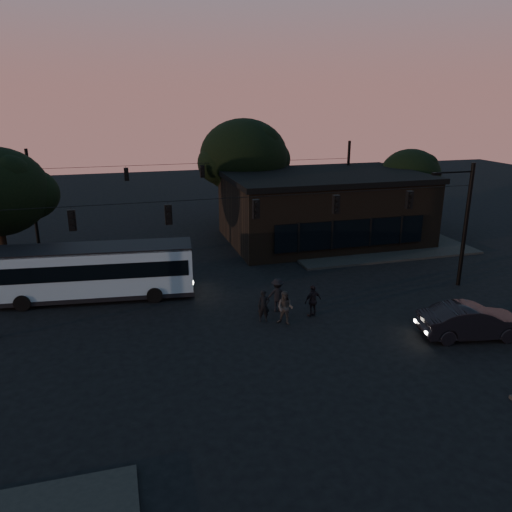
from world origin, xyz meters
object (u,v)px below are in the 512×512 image
object	(u,v)px
building	(323,207)
pedestrian_b	(285,308)
pedestrian_c	(313,301)
pedestrian_d	(278,295)
car	(472,321)
bus	(96,270)
pedestrian_a	(264,306)

from	to	relation	value
building	pedestrian_b	xyz separation A→B (m)	(-8.13, -14.34, -1.82)
pedestrian_c	building	bearing A→B (deg)	-131.60
pedestrian_d	car	bearing A→B (deg)	157.91
pedestrian_d	pedestrian_c	bearing A→B (deg)	155.93
pedestrian_b	car	bearing A→B (deg)	13.10
bus	building	bearing A→B (deg)	31.49
pedestrian_a	bus	bearing A→B (deg)	155.30
car	pedestrian_c	size ratio (longest dim) A/B	2.82
pedestrian_a	pedestrian_c	world-z (taller)	pedestrian_c
pedestrian_b	pedestrian_d	distance (m)	1.67
building	pedestrian_a	distance (m)	16.56
building	pedestrian_d	bearing A→B (deg)	-122.24
car	bus	bearing A→B (deg)	70.68
pedestrian_a	pedestrian_d	bearing A→B (deg)	53.48
car	building	bearing A→B (deg)	10.84
building	pedestrian_c	world-z (taller)	building
car	pedestrian_a	xyz separation A→B (m)	(-9.09, 4.45, 0.03)
bus	pedestrian_b	size ratio (longest dim) A/B	6.32
pedestrian_b	bus	bearing A→B (deg)	-175.76
pedestrian_a	pedestrian_b	distance (m)	1.13
pedestrian_c	car	bearing A→B (deg)	129.31
building	pedestrian_a	bearing A→B (deg)	-123.50
pedestrian_d	building	bearing A→B (deg)	-109.84
pedestrian_c	pedestrian_a	bearing A→B (deg)	-19.11
pedestrian_b	pedestrian_a	bearing A→B (deg)	-174.49
bus	pedestrian_a	world-z (taller)	bus
bus	pedestrian_c	bearing A→B (deg)	-21.15
pedestrian_a	car	bearing A→B (deg)	-16.55
building	pedestrian_c	size ratio (longest dim) A/B	8.73
bus	pedestrian_d	bearing A→B (deg)	-19.51
building	pedestrian_d	world-z (taller)	building
pedestrian_a	pedestrian_c	bearing A→B (deg)	7.11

